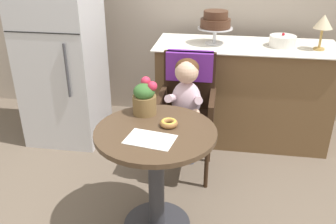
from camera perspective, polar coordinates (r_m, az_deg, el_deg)
cafe_table at (r=2.24m, az=-1.89°, el=-7.62°), size 0.72×0.72×0.72m
wicker_chair at (r=2.81m, az=3.12°, el=2.72°), size 0.42×0.45×0.95m
seated_child at (r=2.65m, az=2.78°, el=2.18°), size 0.27×0.32×0.73m
paper_napkin at (r=2.03m, az=-2.80°, el=-4.29°), size 0.29×0.23×0.00m
donut_front at (r=2.16m, az=0.13°, el=-1.71°), size 0.11×0.11×0.04m
flower_vase at (r=2.29m, az=-3.69°, el=2.28°), size 0.16×0.15×0.23m
display_counter at (r=3.39m, az=11.48°, el=2.93°), size 1.56×0.62×0.90m
tiered_cake_stand at (r=3.20m, az=7.41°, el=13.78°), size 0.30×0.30×0.28m
round_layer_cake at (r=3.27m, az=17.43°, el=10.53°), size 0.22×0.22×0.12m
table_lamp at (r=3.23m, az=23.10°, el=12.64°), size 0.15×0.15×0.28m
refrigerator at (r=3.37m, az=-16.36°, el=9.43°), size 0.64×0.63×1.70m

